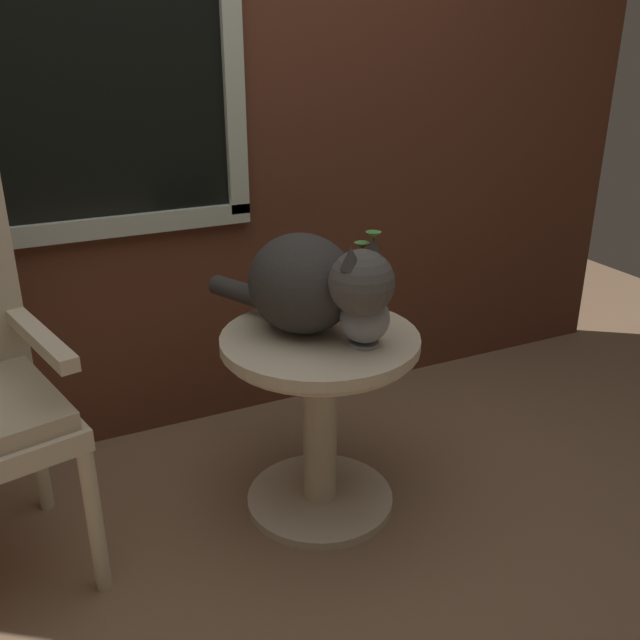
% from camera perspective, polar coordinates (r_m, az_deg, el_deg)
% --- Properties ---
extents(ground_plane, '(6.00, 6.00, 0.00)m').
position_cam_1_polar(ground_plane, '(2.32, -3.55, -16.49)').
color(ground_plane, '#7F6047').
extents(back_wall, '(4.00, 0.07, 2.60)m').
position_cam_1_polar(back_wall, '(2.55, -11.50, 18.56)').
color(back_wall, '#562D1E').
rests_on(back_wall, ground_plane).
extents(wicker_side_table, '(0.61, 0.61, 0.61)m').
position_cam_1_polar(wicker_side_table, '(2.19, 0.00, -5.94)').
color(wicker_side_table, beige).
rests_on(wicker_side_table, ground_plane).
extents(cat, '(0.41, 0.66, 0.32)m').
position_cam_1_polar(cat, '(2.07, -0.84, 3.00)').
color(cat, '#33302D').
rests_on(cat, wicker_side_table).
extents(pewter_vase_with_ivy, '(0.14, 0.14, 0.34)m').
position_cam_1_polar(pewter_vase_with_ivy, '(2.00, 3.68, 0.52)').
color(pewter_vase_with_ivy, gray).
rests_on(pewter_vase_with_ivy, wicker_side_table).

